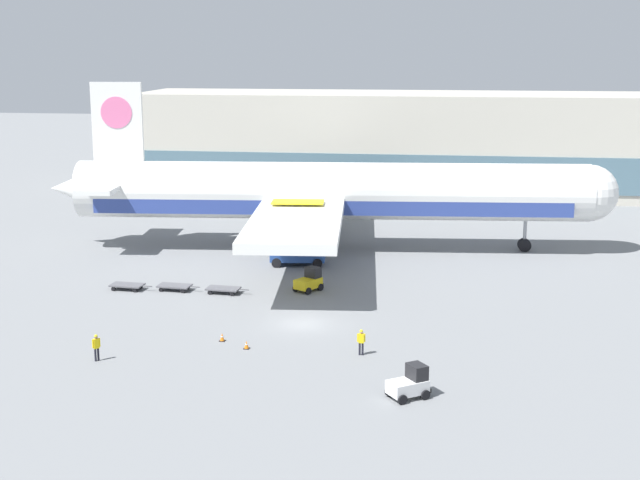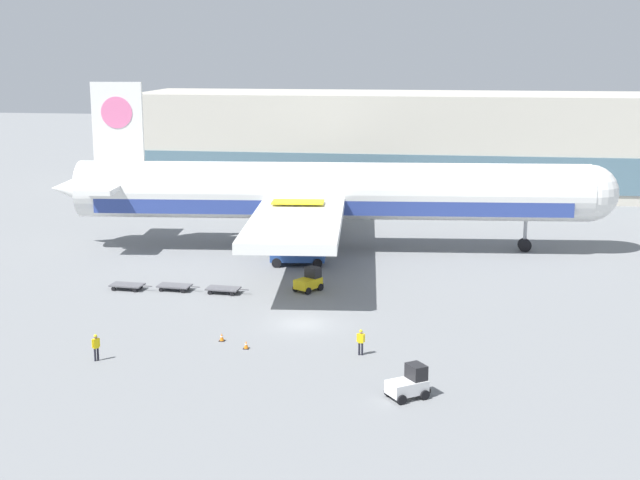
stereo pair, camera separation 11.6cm
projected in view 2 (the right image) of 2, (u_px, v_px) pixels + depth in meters
name	position (u px, v px, depth m)	size (l,w,h in m)	color
ground_plane	(303.00, 324.00, 67.37)	(400.00, 400.00, 0.00)	slate
terminal_building	(455.00, 143.00, 126.83)	(90.00, 18.20, 14.00)	#BCB7A8
airplane_main	(324.00, 193.00, 90.93)	(58.06, 48.51, 17.00)	white
scissor_lift_loader	(298.00, 241.00, 85.30)	(5.44, 3.76, 6.12)	#284C99
baggage_tug_foreground	(309.00, 281.00, 76.29)	(2.57, 2.82, 2.00)	yellow
baggage_tug_mid	(409.00, 384.00, 53.09)	(2.81, 2.62, 2.00)	silver
baggage_dolly_lead	(127.00, 285.00, 76.70)	(3.75, 1.72, 0.48)	#56565B
baggage_dolly_second	(175.00, 286.00, 76.45)	(3.75, 1.72, 0.48)	#56565B
baggage_dolly_third	(223.00, 289.00, 75.57)	(3.75, 1.72, 0.48)	#56565B
ground_crew_near	(96.00, 345.00, 59.22)	(0.44, 0.42, 1.85)	black
ground_crew_far	(361.00, 340.00, 60.34)	(0.57, 0.24, 1.81)	black
traffic_cone_near	(246.00, 345.00, 61.76)	(0.40, 0.40, 0.57)	black
traffic_cone_far	(222.00, 337.00, 63.36)	(0.40, 0.40, 0.59)	black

